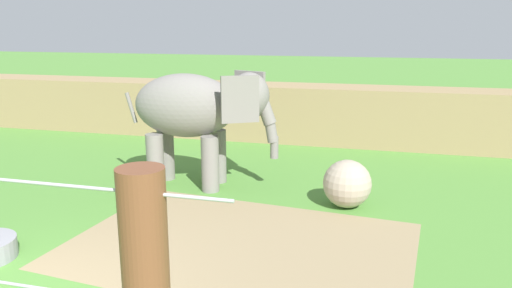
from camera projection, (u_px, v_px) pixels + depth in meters
dirt_patch at (240, 244)px, 9.28m from camera, size 6.69×5.01×0.01m
embankment_wall at (239, 110)px, 18.09m from camera, size 36.00×1.80×1.95m
elephant at (197, 111)px, 12.28m from camera, size 3.93×1.71×2.91m
enrichment_ball at (347, 184)px, 11.10m from camera, size 1.09×1.09×1.09m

